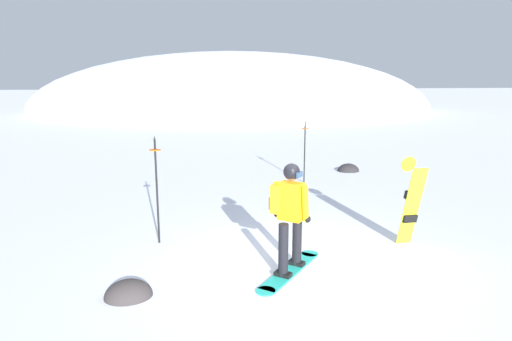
{
  "coord_description": "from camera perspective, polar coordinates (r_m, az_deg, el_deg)",
  "views": [
    {
      "loc": [
        -1.97,
        -6.19,
        2.92
      ],
      "look_at": [
        -0.06,
        2.93,
        1.0
      ],
      "focal_mm": 30.72,
      "sensor_mm": 36.0,
      "label": 1
    }
  ],
  "objects": [
    {
      "name": "piste_marker_far",
      "position": [
        12.63,
        6.36,
        3.06
      ],
      "size": [
        0.2,
        0.2,
        1.84
      ],
      "color": "black",
      "rests_on": "ground"
    },
    {
      "name": "spare_snowboard",
      "position": [
        8.2,
        19.54,
        -3.91
      ],
      "size": [
        0.28,
        0.45,
        1.61
      ],
      "color": "yellow",
      "rests_on": "ground"
    },
    {
      "name": "snowboarder_main",
      "position": [
        6.7,
        4.33,
        -5.76
      ],
      "size": [
        1.33,
        1.44,
        1.71
      ],
      "color": "#23B7A3",
      "rests_on": "ground"
    },
    {
      "name": "ground_plane",
      "position": [
        7.12,
        5.44,
        -12.61
      ],
      "size": [
        300.0,
        300.0,
        0.0
      ],
      "primitive_type": "plane",
      "color": "white"
    },
    {
      "name": "ridge_peak_main",
      "position": [
        46.18,
        -2.85,
        7.99
      ],
      "size": [
        39.46,
        35.52,
        11.54
      ],
      "color": "silver",
      "rests_on": "ground"
    },
    {
      "name": "rock_dark",
      "position": [
        14.69,
        11.92,
        -0.08
      ],
      "size": [
        0.72,
        0.61,
        0.5
      ],
      "color": "#282628",
      "rests_on": "ground"
    },
    {
      "name": "piste_marker_near",
      "position": [
        8.01,
        -12.81,
        -1.56
      ],
      "size": [
        0.2,
        0.2,
        1.98
      ],
      "color": "black",
      "rests_on": "ground"
    },
    {
      "name": "rock_mid",
      "position": [
        6.52,
        -16.25,
        -15.45
      ],
      "size": [
        0.66,
        0.56,
        0.46
      ],
      "color": "#383333",
      "rests_on": "ground"
    }
  ]
}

